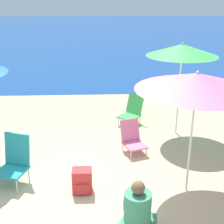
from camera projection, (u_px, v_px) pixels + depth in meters
The scene contains 10 objects.
ground_plane at pixel (84, 196), 5.10m from camera, with size 60.00×60.00×0.00m, color #C6B284.
sea_water at pixel (95, 30), 28.95m from camera, with size 60.00×40.00×0.01m.
beach_umbrella_pink at pixel (197, 82), 4.61m from camera, with size 1.85×1.85×2.05m.
beach_umbrella_green at pixel (182, 50), 6.74m from camera, with size 1.57×1.57×2.13m.
beach_chair_pink at pixel (132, 138), 6.48m from camera, with size 0.57×0.65×0.65m.
beach_chair_teal at pixel (15, 159), 5.36m from camera, with size 0.60×0.63×0.86m.
beach_chair_green at pixel (132, 110), 7.89m from camera, with size 0.72×0.74×0.72m.
person_seated_near at pixel (137, 211), 4.27m from camera, with size 0.60×0.63×0.78m.
backpack_red at pixel (82, 181), 5.15m from camera, with size 0.32×0.27×0.42m.
water_bottle at pixel (126, 204), 4.75m from camera, with size 0.09×0.09×0.26m.
Camera 1 is at (0.27, -4.30, 3.09)m, focal length 50.00 mm.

